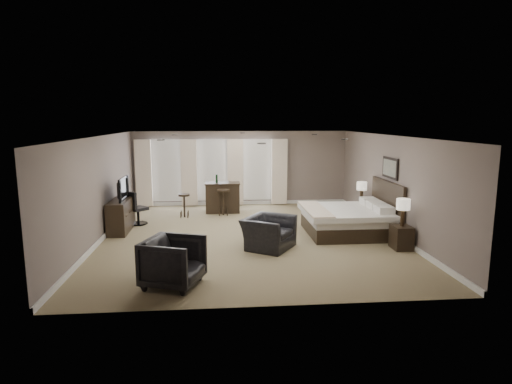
{
  "coord_description": "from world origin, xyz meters",
  "views": [
    {
      "loc": [
        -0.79,
        -10.77,
        3.02
      ],
      "look_at": [
        0.2,
        0.4,
        1.1
      ],
      "focal_mm": 30.0,
      "sensor_mm": 36.0,
      "label": 1
    }
  ],
  "objects": [
    {
      "name": "tv",
      "position": [
        -3.45,
        0.86,
        0.93
      ],
      "size": [
        0.61,
        1.07,
        0.14
      ],
      "primitive_type": "imported",
      "rotation": [
        0.0,
        0.0,
        1.57
      ],
      "color": "black",
      "rests_on": "dresser"
    },
    {
      "name": "window_bay",
      "position": [
        -1.0,
        4.11,
        1.2
      ],
      "size": [
        5.25,
        0.2,
        2.3
      ],
      "color": "silver",
      "rests_on": "room"
    },
    {
      "name": "nightstand_far",
      "position": [
        3.47,
        1.5,
        0.27
      ],
      "size": [
        0.41,
        0.5,
        0.55
      ],
      "primitive_type": "cube",
      "color": "black",
      "rests_on": "ground"
    },
    {
      "name": "bed",
      "position": [
        2.58,
        0.05,
        0.7
      ],
      "size": [
        2.2,
        2.1,
        1.4
      ],
      "primitive_type": "cube",
      "color": "silver",
      "rests_on": "ground"
    },
    {
      "name": "bar_stool_right",
      "position": [
        -0.65,
        2.55,
        0.41
      ],
      "size": [
        0.41,
        0.41,
        0.83
      ],
      "primitive_type": "cube",
      "rotation": [
        0.0,
        0.0,
        0.04
      ],
      "color": "black",
      "rests_on": "ground"
    },
    {
      "name": "desk_chair",
      "position": [
        -3.12,
        1.55,
        0.49
      ],
      "size": [
        0.71,
        0.71,
        0.99
      ],
      "primitive_type": "cube",
      "rotation": [
        0.0,
        0.0,
        2.37
      ],
      "color": "black",
      "rests_on": "ground"
    },
    {
      "name": "bar_counter",
      "position": [
        -0.67,
        2.99,
        0.49
      ],
      "size": [
        1.13,
        0.59,
        0.99
      ],
      "primitive_type": "cube",
      "color": "black",
      "rests_on": "ground"
    },
    {
      "name": "lamp_near",
      "position": [
        3.47,
        -1.4,
        0.88
      ],
      "size": [
        0.31,
        0.31,
        0.65
      ],
      "primitive_type": "cube",
      "color": "beige",
      "rests_on": "nightstand_near"
    },
    {
      "name": "lamp_far",
      "position": [
        3.47,
        1.5,
        0.86
      ],
      "size": [
        0.3,
        0.3,
        0.62
      ],
      "primitive_type": "cube",
      "color": "beige",
      "rests_on": "nightstand_far"
    },
    {
      "name": "room",
      "position": [
        0.0,
        0.0,
        1.3
      ],
      "size": [
        7.6,
        8.6,
        2.64
      ],
      "color": "#7E7050",
      "rests_on": "ground"
    },
    {
      "name": "wall_art",
      "position": [
        3.7,
        0.05,
        1.75
      ],
      "size": [
        0.04,
        0.96,
        0.56
      ],
      "primitive_type": "cube",
      "color": "slate",
      "rests_on": "room"
    },
    {
      "name": "armchair_near",
      "position": [
        0.37,
        -1.05,
        0.5
      ],
      "size": [
        1.25,
        1.37,
        1.0
      ],
      "primitive_type": "imported",
      "rotation": [
        0.0,
        0.0,
        1.0
      ],
      "color": "black",
      "rests_on": "ground"
    },
    {
      "name": "bar_stool_left",
      "position": [
        -1.86,
        2.36,
        0.37
      ],
      "size": [
        0.39,
        0.39,
        0.73
      ],
      "primitive_type": "cube",
      "rotation": [
        0.0,
        0.0,
        0.12
      ],
      "color": "black",
      "rests_on": "ground"
    },
    {
      "name": "dresser",
      "position": [
        -3.45,
        0.86,
        0.43
      ],
      "size": [
        0.48,
        1.48,
        0.86
      ],
      "primitive_type": "cube",
      "color": "black",
      "rests_on": "ground"
    },
    {
      "name": "armchair_far",
      "position": [
        -1.63,
        -3.21,
        0.5
      ],
      "size": [
        1.17,
        1.21,
        0.99
      ],
      "primitive_type": "imported",
      "rotation": [
        0.0,
        0.0,
        1.23
      ],
      "color": "black",
      "rests_on": "ground"
    },
    {
      "name": "nightstand_near",
      "position": [
        3.47,
        -1.4,
        0.28
      ],
      "size": [
        0.41,
        0.51,
        0.55
      ],
      "primitive_type": "cube",
      "color": "black",
      "rests_on": "ground"
    }
  ]
}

